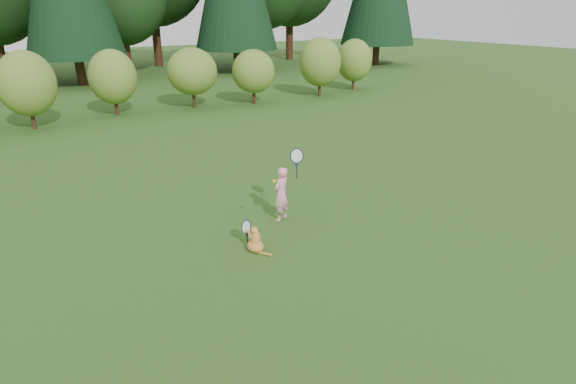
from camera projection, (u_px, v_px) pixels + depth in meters
ground at (301, 242)px, 8.93m from camera, size 100.00×100.00×0.00m
shrub_row at (121, 81)px, 18.78m from camera, size 28.00×3.00×2.80m
child at (282, 193)px, 9.69m from camera, size 0.69×0.50×1.67m
cat at (255, 238)px, 8.54m from camera, size 0.35×0.61×0.65m
tennis_ball at (274, 181)px, 8.72m from camera, size 0.07×0.07×0.07m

